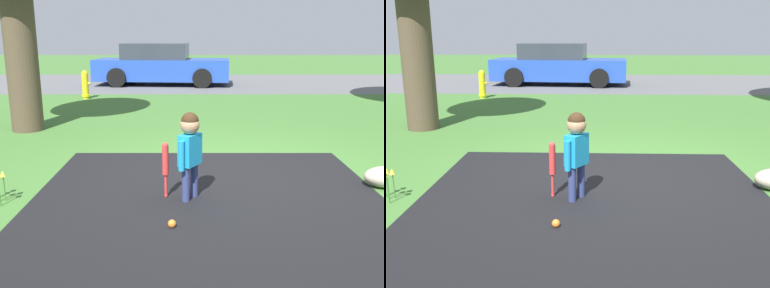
% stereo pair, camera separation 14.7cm
% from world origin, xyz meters
% --- Properties ---
extents(ground_plane, '(60.00, 60.00, 0.00)m').
position_xyz_m(ground_plane, '(0.00, 0.00, 0.00)').
color(ground_plane, '#3D6B2D').
extents(street_strip, '(40.00, 6.00, 0.01)m').
position_xyz_m(street_strip, '(0.00, 10.17, 0.00)').
color(street_strip, '#59595B').
rests_on(street_strip, ground).
extents(child, '(0.25, 0.33, 0.93)m').
position_xyz_m(child, '(-0.55, -0.77, 0.60)').
color(child, navy).
rests_on(child, ground).
extents(baseball_bat, '(0.07, 0.07, 0.60)m').
position_xyz_m(baseball_bat, '(-0.81, -0.72, 0.39)').
color(baseball_bat, red).
rests_on(baseball_bat, ground).
extents(sports_ball, '(0.07, 0.07, 0.07)m').
position_xyz_m(sports_ball, '(-0.71, -1.45, 0.04)').
color(sports_ball, orange).
rests_on(sports_ball, ground).
extents(fire_hydrant, '(0.24, 0.21, 0.74)m').
position_xyz_m(fire_hydrant, '(-3.36, 6.38, 0.36)').
color(fire_hydrant, yellow).
rests_on(fire_hydrant, ground).
extents(parked_car, '(4.54, 2.05, 1.37)m').
position_xyz_m(parked_car, '(-1.57, 9.53, 0.64)').
color(parked_car, '#2347AD').
rests_on(parked_car, ground).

